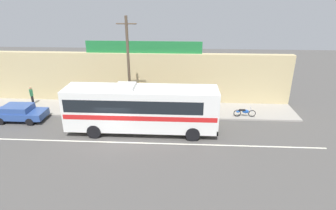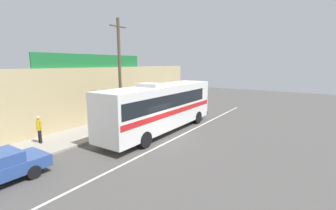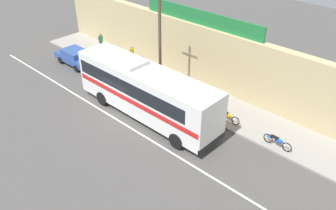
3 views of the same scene
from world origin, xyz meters
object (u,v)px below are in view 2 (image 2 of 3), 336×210
intercity_bus (160,105)px  motorcycle_purple (162,110)px  pedestrian_far_left (124,113)px  pedestrian_far_right (39,128)px  utility_pole (120,73)px  motorcycle_black (183,105)px

intercity_bus → motorcycle_purple: intercity_bus is taller
pedestrian_far_left → pedestrian_far_right: bearing=170.6°
motorcycle_purple → pedestrian_far_right: bearing=172.0°
intercity_bus → pedestrian_far_right: 8.18m
utility_pole → pedestrian_far_right: utility_pole is taller
intercity_bus → pedestrian_far_left: (-0.08, 3.63, -1.02)m
pedestrian_far_right → motorcycle_black: bearing=-6.7°
motorcycle_black → pedestrian_far_right: bearing=173.3°
pedestrian_far_right → motorcycle_purple: bearing=-8.0°
motorcycle_purple → motorcycle_black: same height
motorcycle_black → motorcycle_purple: bearing=177.0°
motorcycle_purple → pedestrian_far_right: 11.43m
pedestrian_far_left → pedestrian_far_right: 6.64m
motorcycle_black → utility_pole: bearing=-179.2°
intercity_bus → pedestrian_far_right: (-6.62, 4.71, -0.90)m
intercity_bus → utility_pole: (-1.29, 2.80, 2.34)m
motorcycle_purple → pedestrian_far_left: (-4.76, 0.50, 0.48)m
utility_pole → motorcycle_black: size_ratio=4.41×
intercity_bus → pedestrian_far_left: 3.77m
motorcycle_purple → utility_pole: bearing=-176.9°
motorcycle_black → pedestrian_far_left: bearing=175.3°
intercity_bus → motorcycle_purple: size_ratio=6.11×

